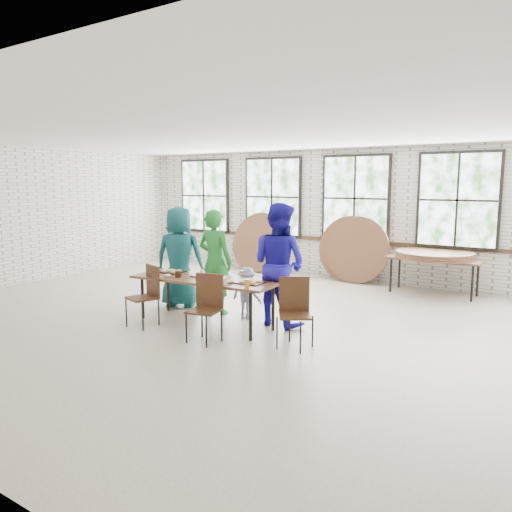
{
  "coord_description": "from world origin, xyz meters",
  "views": [
    {
      "loc": [
        4.43,
        -6.23,
        2.22
      ],
      "look_at": [
        0.0,
        0.4,
        1.05
      ],
      "focal_mm": 35.0,
      "sensor_mm": 36.0,
      "label": 1
    }
  ],
  "objects_px": {
    "chair_near_right": "(207,302)",
    "chair_near_left": "(148,290)",
    "storage_table": "(434,261)",
    "dining_table": "(205,281)"
  },
  "relations": [
    {
      "from": "dining_table",
      "to": "chair_near_right",
      "type": "xyz_separation_m",
      "value": [
        0.55,
        -0.62,
        -0.13
      ]
    },
    {
      "from": "storage_table",
      "to": "chair_near_right",
      "type": "bearing_deg",
      "value": -110.25
    },
    {
      "from": "dining_table",
      "to": "chair_near_right",
      "type": "height_order",
      "value": "chair_near_right"
    },
    {
      "from": "chair_near_right",
      "to": "chair_near_left",
      "type": "bearing_deg",
      "value": 163.03
    },
    {
      "from": "chair_near_left",
      "to": "chair_near_right",
      "type": "bearing_deg",
      "value": 14.79
    },
    {
      "from": "dining_table",
      "to": "chair_near_right",
      "type": "bearing_deg",
      "value": -52.98
    },
    {
      "from": "chair_near_left",
      "to": "storage_table",
      "type": "height_order",
      "value": "chair_near_left"
    },
    {
      "from": "dining_table",
      "to": "storage_table",
      "type": "relative_size",
      "value": 1.35
    },
    {
      "from": "dining_table",
      "to": "storage_table",
      "type": "height_order",
      "value": "same"
    },
    {
      "from": "dining_table",
      "to": "chair_near_left",
      "type": "xyz_separation_m",
      "value": [
        -0.71,
        -0.54,
        -0.13
      ]
    }
  ]
}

